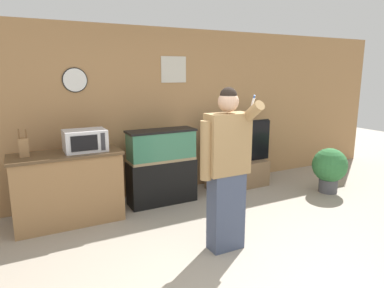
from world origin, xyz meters
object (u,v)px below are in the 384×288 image
object	(u,v)px
potted_plant	(330,167)
tv_on_stand	(238,168)
counter_island	(68,188)
microwave	(85,140)
aquarium_on_stand	(162,167)
knife_block	(24,147)
person_standing	(226,168)

from	to	relation	value
potted_plant	tv_on_stand	bearing A→B (deg)	143.03
counter_island	potted_plant	distance (m)	4.00
microwave	potted_plant	bearing A→B (deg)	-11.54
microwave	aquarium_on_stand	bearing A→B (deg)	4.16
aquarium_on_stand	tv_on_stand	size ratio (longest dim) A/B	0.86
counter_island	potted_plant	world-z (taller)	counter_island
counter_island	knife_block	xyz separation A→B (m)	(-0.46, 0.04, 0.58)
microwave	knife_block	xyz separation A→B (m)	(-0.71, 0.03, -0.02)
counter_island	person_standing	distance (m)	2.12
microwave	potted_plant	size ratio (longest dim) A/B	0.71
counter_island	microwave	xyz separation A→B (m)	(0.25, 0.01, 0.60)
aquarium_on_stand	potted_plant	world-z (taller)	aquarium_on_stand
person_standing	knife_block	bearing A→B (deg)	140.70
tv_on_stand	person_standing	bearing A→B (deg)	-128.77
knife_block	microwave	bearing A→B (deg)	-2.05
knife_block	potted_plant	xyz separation A→B (m)	(4.39, -0.78, -0.63)
knife_block	tv_on_stand	size ratio (longest dim) A/B	0.26
counter_island	knife_block	bearing A→B (deg)	175.27
aquarium_on_stand	potted_plant	size ratio (longest dim) A/B	1.52
tv_on_stand	potted_plant	size ratio (longest dim) A/B	1.77
person_standing	tv_on_stand	bearing A→B (deg)	51.23
tv_on_stand	potted_plant	world-z (taller)	tv_on_stand
tv_on_stand	counter_island	bearing A→B (deg)	-176.91
person_standing	potted_plant	xyz separation A→B (m)	(2.51, 0.77, -0.51)
aquarium_on_stand	tv_on_stand	distance (m)	1.43
counter_island	microwave	world-z (taller)	microwave
potted_plant	counter_island	bearing A→B (deg)	169.35
knife_block	person_standing	size ratio (longest dim) A/B	0.19
counter_island	aquarium_on_stand	bearing A→B (deg)	3.94
counter_island	microwave	bearing A→B (deg)	2.96
microwave	tv_on_stand	xyz separation A→B (m)	(2.50, 0.14, -0.73)
person_standing	microwave	bearing A→B (deg)	127.69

